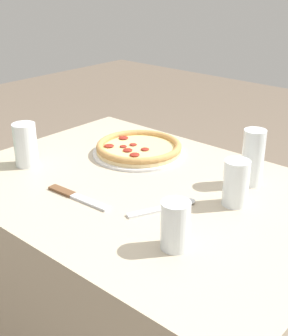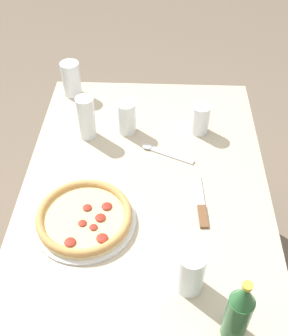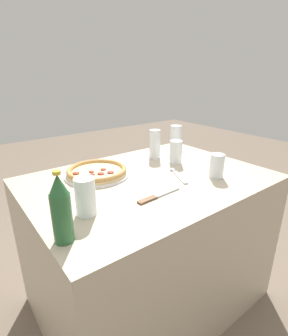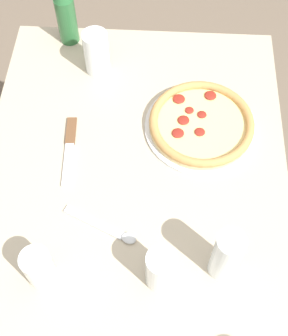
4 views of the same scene
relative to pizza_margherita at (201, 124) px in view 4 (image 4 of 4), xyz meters
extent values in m
plane|color=#6B5B4C|center=(-0.18, 0.17, -0.73)|extent=(8.00, 8.00, 0.00)
cube|color=#B7A88E|center=(-0.18, 0.17, -0.37)|extent=(1.08, 0.78, 0.71)
cylinder|color=silver|center=(0.00, 0.00, -0.01)|extent=(0.30, 0.30, 0.01)
cylinder|color=#E5C689|center=(0.00, 0.00, 0.00)|extent=(0.27, 0.27, 0.01)
cylinder|color=#EACC7F|center=(0.00, 0.00, 0.00)|extent=(0.24, 0.24, 0.00)
torus|color=tan|center=(0.00, 0.00, 0.01)|extent=(0.28, 0.28, 0.02)
ellipsoid|color=maroon|center=(0.04, 0.03, 0.01)|extent=(0.02, 0.02, 0.01)
ellipsoid|color=maroon|center=(0.08, 0.06, 0.01)|extent=(0.03, 0.03, 0.01)
ellipsoid|color=maroon|center=(0.03, 0.00, 0.01)|extent=(0.02, 0.02, 0.01)
ellipsoid|color=maroon|center=(-0.04, 0.06, 0.01)|extent=(0.03, 0.03, 0.01)
ellipsoid|color=maroon|center=(0.00, 0.05, 0.01)|extent=(0.03, 0.03, 0.01)
ellipsoid|color=maroon|center=(-0.03, 0.00, 0.01)|extent=(0.03, 0.03, 0.01)
ellipsoid|color=maroon|center=(0.09, -0.03, 0.01)|extent=(0.03, 0.03, 0.01)
cylinder|color=white|center=(-0.42, 0.09, 0.04)|extent=(0.07, 0.07, 0.12)
cylinder|color=maroon|center=(-0.42, 0.09, 0.03)|extent=(0.05, 0.05, 0.09)
cylinder|color=white|center=(-0.38, -0.04, 0.06)|extent=(0.06, 0.06, 0.16)
cylinder|color=orange|center=(-0.38, -0.04, 0.04)|extent=(0.05, 0.05, 0.12)
cylinder|color=white|center=(0.19, 0.29, 0.05)|extent=(0.07, 0.07, 0.13)
cylinder|color=silver|center=(0.19, 0.29, 0.04)|extent=(0.06, 0.06, 0.11)
cylinder|color=white|center=(-0.42, 0.35, 0.04)|extent=(0.06, 0.06, 0.11)
cylinder|color=#935123|center=(-0.42, 0.35, 0.01)|extent=(0.05, 0.05, 0.06)
cylinder|color=#286033|center=(0.31, 0.39, 0.06)|extent=(0.06, 0.06, 0.15)
cube|color=brown|center=(-0.03, 0.34, -0.02)|extent=(0.08, 0.03, 0.01)
cube|color=silver|center=(-0.13, 0.34, -0.02)|extent=(0.13, 0.03, 0.01)
cube|color=silver|center=(-0.29, 0.25, -0.02)|extent=(0.08, 0.15, 0.01)
ellipsoid|color=silver|center=(-0.33, 0.17, -0.01)|extent=(0.04, 0.04, 0.01)
camera|label=1|loc=(-0.95, 1.04, 0.55)|focal=50.00mm
camera|label=2|loc=(0.75, 0.20, 0.95)|focal=45.00mm
camera|label=3|loc=(0.52, 1.04, 0.44)|focal=28.00mm
camera|label=4|loc=(-0.74, 0.11, 1.00)|focal=50.00mm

